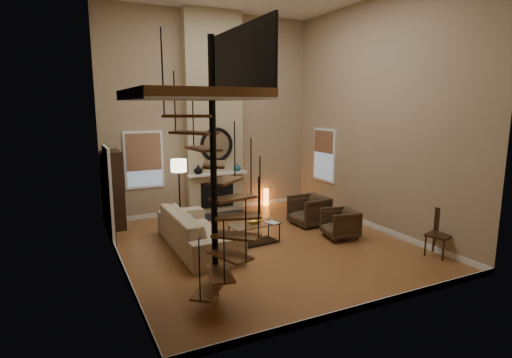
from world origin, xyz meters
name	(u,v)px	position (x,y,z in m)	size (l,w,h in m)	color
ground	(264,245)	(0.00, 0.00, -0.01)	(6.00, 6.50, 0.01)	#AF6F38
back_wall	(211,115)	(0.00, 3.25, 2.75)	(6.00, 0.02, 5.50)	tan
front_wall	(374,125)	(0.00, -3.25, 2.75)	(6.00, 0.02, 5.50)	tan
left_wall	(113,121)	(-3.00, 0.00, 2.75)	(0.02, 6.50, 5.50)	tan
right_wall	(376,116)	(3.00, 0.00, 2.75)	(0.02, 6.50, 5.50)	tan
baseboard_back	(213,208)	(0.00, 3.24, 0.06)	(6.00, 0.02, 0.12)	white
baseboard_front	(364,307)	(0.00, -3.24, 0.06)	(6.00, 0.02, 0.12)	white
baseboard_left	(122,265)	(-2.99, 0.00, 0.06)	(0.02, 6.50, 0.12)	white
baseboard_right	(370,224)	(2.99, 0.00, 0.06)	(0.02, 6.50, 0.12)	white
chimney_breast	(213,115)	(0.00, 3.06, 2.75)	(1.60, 0.38, 5.50)	tan
hearth	(221,215)	(0.00, 2.57, 0.02)	(1.50, 0.60, 0.04)	black
firebox	(217,195)	(0.00, 2.86, 0.55)	(0.95, 0.02, 0.72)	black
mantel	(218,174)	(0.00, 2.78, 1.15)	(1.70, 0.18, 0.06)	white
mirror_frame	(217,145)	(0.00, 2.84, 1.95)	(0.94, 0.94, 0.10)	black
mirror_disc	(217,145)	(0.00, 2.85, 1.95)	(0.80, 0.80, 0.01)	white
vase_left	(198,170)	(-0.55, 2.82, 1.30)	(0.24, 0.24, 0.25)	black
vase_right	(237,167)	(0.60, 2.82, 1.28)	(0.20, 0.20, 0.21)	#184D55
window_back	(144,159)	(-1.90, 3.22, 1.62)	(1.02, 0.06, 1.52)	white
window_right	(324,154)	(2.97, 2.00, 1.63)	(0.06, 1.02, 1.52)	white
entry_door	(109,195)	(-2.95, 1.80, 1.05)	(0.10, 1.05, 2.16)	white
loft	(196,90)	(-2.04, -1.80, 3.24)	(1.70, 2.20, 1.09)	brown
spiral_stair	(215,187)	(-1.78, -1.79, 1.78)	(1.47, 1.47, 4.06)	black
hutch	(114,190)	(-2.75, 2.79, 0.95)	(0.41, 0.87, 1.95)	black
sofa	(197,230)	(-1.38, 0.47, 0.40)	(2.76, 1.08, 0.81)	tan
armchair_near	(311,211)	(1.81, 0.85, 0.35)	(0.84, 0.86, 0.78)	#402E1D
armchair_far	(343,223)	(1.82, -0.41, 0.35)	(0.71, 0.73, 0.66)	#402E1D
coffee_table	(254,231)	(-0.15, 0.16, 0.28)	(1.16, 0.66, 0.43)	silver
bowl	(253,221)	(-0.15, 0.21, 0.50)	(0.39, 0.39, 0.10)	gold
book	(272,223)	(0.20, 0.01, 0.46)	(0.21, 0.28, 0.03)	gray
floor_lamp	(179,171)	(-1.27, 2.16, 1.41)	(0.39, 0.39, 1.70)	black
accent_lamp	(266,198)	(1.66, 3.08, 0.25)	(0.15, 0.15, 0.54)	orange
side_chair	(441,230)	(2.93, -2.14, 0.53)	(0.53, 0.53, 0.94)	black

